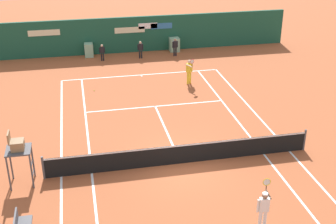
{
  "coord_description": "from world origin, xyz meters",
  "views": [
    {
      "loc": [
        -4.21,
        -17.23,
        10.86
      ],
      "look_at": [
        0.21,
        3.82,
        0.8
      ],
      "focal_mm": 48.84,
      "sensor_mm": 36.0,
      "label": 1
    }
  ],
  "objects_px": {
    "ball_kid_centre_post": "(102,51)",
    "ball_kid_right_post": "(175,46)",
    "player_on_baseline": "(189,70)",
    "umpire_chair": "(18,149)",
    "ball_kid_left_post": "(140,49)",
    "player_near_side": "(264,207)",
    "tennis_ball_by_sideline": "(94,90)"
  },
  "relations": [
    {
      "from": "ball_kid_centre_post",
      "to": "ball_kid_right_post",
      "type": "bearing_deg",
      "value": 177.75
    },
    {
      "from": "player_on_baseline",
      "to": "ball_kid_centre_post",
      "type": "xyz_separation_m",
      "value": [
        -5.11,
        5.81,
        -0.24
      ]
    },
    {
      "from": "umpire_chair",
      "to": "player_on_baseline",
      "type": "xyz_separation_m",
      "value": [
        9.66,
        9.63,
        -0.68
      ]
    },
    {
      "from": "ball_kid_left_post",
      "to": "ball_kid_centre_post",
      "type": "height_order",
      "value": "ball_kid_left_post"
    },
    {
      "from": "player_near_side",
      "to": "tennis_ball_by_sideline",
      "type": "relative_size",
      "value": 26.22
    },
    {
      "from": "player_near_side",
      "to": "ball_kid_right_post",
      "type": "relative_size",
      "value": 1.31
    },
    {
      "from": "player_near_side",
      "to": "ball_kid_centre_post",
      "type": "height_order",
      "value": "player_near_side"
    },
    {
      "from": "umpire_chair",
      "to": "ball_kid_left_post",
      "type": "distance_m",
      "value": 17.14
    },
    {
      "from": "ball_kid_left_post",
      "to": "tennis_ball_by_sideline",
      "type": "xyz_separation_m",
      "value": [
        -3.82,
        -5.8,
        -0.72
      ]
    },
    {
      "from": "player_on_baseline",
      "to": "player_near_side",
      "type": "xyz_separation_m",
      "value": [
        -0.94,
        -14.4,
        -0.02
      ]
    },
    {
      "from": "ball_kid_left_post",
      "to": "tennis_ball_by_sideline",
      "type": "height_order",
      "value": "ball_kid_left_post"
    },
    {
      "from": "ball_kid_right_post",
      "to": "tennis_ball_by_sideline",
      "type": "xyz_separation_m",
      "value": [
        -6.47,
        -5.8,
        -0.75
      ]
    },
    {
      "from": "ball_kid_left_post",
      "to": "ball_kid_right_post",
      "type": "distance_m",
      "value": 2.65
    },
    {
      "from": "player_near_side",
      "to": "ball_kid_left_post",
      "type": "relative_size",
      "value": 1.36
    },
    {
      "from": "player_on_baseline",
      "to": "ball_kid_centre_post",
      "type": "relative_size",
      "value": 1.49
    },
    {
      "from": "player_near_side",
      "to": "ball_kid_right_post",
      "type": "distance_m",
      "value": 20.26
    },
    {
      "from": "ball_kid_left_post",
      "to": "ball_kid_centre_post",
      "type": "distance_m",
      "value": 2.84
    },
    {
      "from": "umpire_chair",
      "to": "tennis_ball_by_sideline",
      "type": "height_order",
      "value": "umpire_chair"
    },
    {
      "from": "ball_kid_right_post",
      "to": "player_on_baseline",
      "type": "bearing_deg",
      "value": 75.93
    },
    {
      "from": "player_on_baseline",
      "to": "tennis_ball_by_sideline",
      "type": "xyz_separation_m",
      "value": [
        -6.09,
        0.02,
        -0.93
      ]
    },
    {
      "from": "player_near_side",
      "to": "ball_kid_left_post",
      "type": "xyz_separation_m",
      "value": [
        -1.33,
        20.21,
        -0.18
      ]
    },
    {
      "from": "player_near_side",
      "to": "ball_kid_right_post",
      "type": "bearing_deg",
      "value": 91.38
    },
    {
      "from": "ball_kid_right_post",
      "to": "tennis_ball_by_sideline",
      "type": "height_order",
      "value": "ball_kid_right_post"
    },
    {
      "from": "player_on_baseline",
      "to": "ball_kid_left_post",
      "type": "height_order",
      "value": "player_on_baseline"
    },
    {
      "from": "player_near_side",
      "to": "ball_kid_right_post",
      "type": "xyz_separation_m",
      "value": [
        1.31,
        20.21,
        -0.15
      ]
    },
    {
      "from": "umpire_chair",
      "to": "player_near_side",
      "type": "bearing_deg",
      "value": 61.33
    },
    {
      "from": "umpire_chair",
      "to": "ball_kid_right_post",
      "type": "relative_size",
      "value": 1.79
    },
    {
      "from": "ball_kid_right_post",
      "to": "ball_kid_centre_post",
      "type": "bearing_deg",
      "value": -10.4
    },
    {
      "from": "player_on_baseline",
      "to": "ball_kid_centre_post",
      "type": "distance_m",
      "value": 7.75
    },
    {
      "from": "ball_kid_left_post",
      "to": "ball_kid_right_post",
      "type": "height_order",
      "value": "ball_kid_right_post"
    },
    {
      "from": "player_on_baseline",
      "to": "tennis_ball_by_sideline",
      "type": "relative_size",
      "value": 27.13
    },
    {
      "from": "ball_kid_centre_post",
      "to": "tennis_ball_by_sideline",
      "type": "relative_size",
      "value": 18.27
    }
  ]
}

